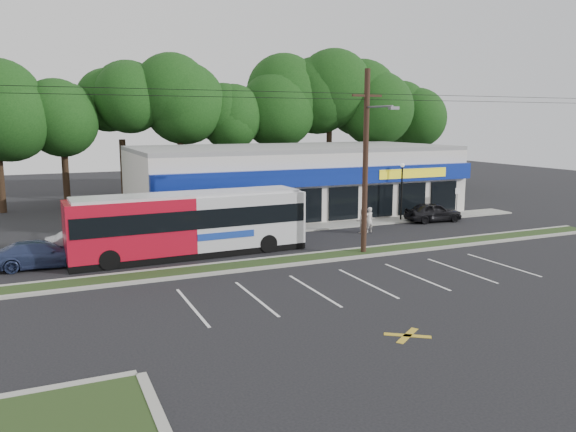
{
  "coord_description": "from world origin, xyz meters",
  "views": [
    {
      "loc": [
        -13.19,
        -25.03,
        7.28
      ],
      "look_at": [
        0.2,
        5.0,
        1.69
      ],
      "focal_mm": 35.0,
      "sensor_mm": 36.0,
      "label": 1
    }
  ],
  "objects_px": {
    "utility_pole": "(364,156)",
    "car_silver": "(92,243)",
    "car_blue": "(41,254)",
    "pedestrian_a": "(369,220)",
    "car_dark": "(433,212)",
    "pedestrian_b": "(362,221)",
    "lamp_post": "(402,185)",
    "metrobus": "(190,223)",
    "sign_post": "(457,197)"
  },
  "relations": [
    {
      "from": "utility_pole",
      "to": "lamp_post",
      "type": "relative_size",
      "value": 11.76
    },
    {
      "from": "car_silver",
      "to": "sign_post",
      "type": "bearing_deg",
      "value": -84.65
    },
    {
      "from": "sign_post",
      "to": "utility_pole",
      "type": "bearing_deg",
      "value": -149.85
    },
    {
      "from": "car_blue",
      "to": "car_silver",
      "type": "bearing_deg",
      "value": -62.72
    },
    {
      "from": "lamp_post",
      "to": "car_dark",
      "type": "xyz_separation_m",
      "value": [
        1.95,
        -1.25,
        -1.95
      ]
    },
    {
      "from": "utility_pole",
      "to": "lamp_post",
      "type": "bearing_deg",
      "value": 43.95
    },
    {
      "from": "utility_pole",
      "to": "car_blue",
      "type": "height_order",
      "value": "utility_pole"
    },
    {
      "from": "lamp_post",
      "to": "car_dark",
      "type": "distance_m",
      "value": 3.03
    },
    {
      "from": "sign_post",
      "to": "car_dark",
      "type": "bearing_deg",
      "value": -161.48
    },
    {
      "from": "sign_post",
      "to": "metrobus",
      "type": "height_order",
      "value": "metrobus"
    },
    {
      "from": "car_silver",
      "to": "metrobus",
      "type": "bearing_deg",
      "value": -109.95
    },
    {
      "from": "metrobus",
      "to": "lamp_post",
      "type": "bearing_deg",
      "value": 12.47
    },
    {
      "from": "utility_pole",
      "to": "metrobus",
      "type": "height_order",
      "value": "utility_pole"
    },
    {
      "from": "lamp_post",
      "to": "metrobus",
      "type": "height_order",
      "value": "lamp_post"
    },
    {
      "from": "lamp_post",
      "to": "car_silver",
      "type": "height_order",
      "value": "lamp_post"
    },
    {
      "from": "pedestrian_a",
      "to": "car_silver",
      "type": "bearing_deg",
      "value": -8.47
    },
    {
      "from": "metrobus",
      "to": "car_silver",
      "type": "distance_m",
      "value": 5.39
    },
    {
      "from": "car_dark",
      "to": "car_silver",
      "type": "relative_size",
      "value": 0.89
    },
    {
      "from": "utility_pole",
      "to": "car_silver",
      "type": "bearing_deg",
      "value": 158.28
    },
    {
      "from": "metrobus",
      "to": "car_dark",
      "type": "height_order",
      "value": "metrobus"
    },
    {
      "from": "lamp_post",
      "to": "pedestrian_b",
      "type": "bearing_deg",
      "value": -151.01
    },
    {
      "from": "sign_post",
      "to": "car_blue",
      "type": "height_order",
      "value": "sign_post"
    },
    {
      "from": "utility_pole",
      "to": "lamp_post",
      "type": "xyz_separation_m",
      "value": [
        8.17,
        7.87,
        -2.74
      ]
    },
    {
      "from": "car_dark",
      "to": "car_blue",
      "type": "xyz_separation_m",
      "value": [
        -26.3,
        -2.48,
        -0.04
      ]
    },
    {
      "from": "car_dark",
      "to": "pedestrian_a",
      "type": "height_order",
      "value": "pedestrian_a"
    },
    {
      "from": "sign_post",
      "to": "pedestrian_b",
      "type": "height_order",
      "value": "sign_post"
    },
    {
      "from": "sign_post",
      "to": "car_dark",
      "type": "distance_m",
      "value": 3.33
    },
    {
      "from": "metrobus",
      "to": "pedestrian_a",
      "type": "distance_m",
      "value": 12.48
    },
    {
      "from": "utility_pole",
      "to": "pedestrian_b",
      "type": "xyz_separation_m",
      "value": [
        3.11,
        5.07,
        -4.62
      ]
    },
    {
      "from": "lamp_post",
      "to": "car_blue",
      "type": "xyz_separation_m",
      "value": [
        -24.35,
        -3.73,
        -1.99
      ]
    },
    {
      "from": "car_silver",
      "to": "car_blue",
      "type": "distance_m",
      "value": 2.86
    },
    {
      "from": "metrobus",
      "to": "car_blue",
      "type": "relative_size",
      "value": 2.76
    },
    {
      "from": "car_silver",
      "to": "pedestrian_a",
      "type": "bearing_deg",
      "value": -90.56
    },
    {
      "from": "sign_post",
      "to": "pedestrian_b",
      "type": "relative_size",
      "value": 1.4
    },
    {
      "from": "car_dark",
      "to": "pedestrian_b",
      "type": "relative_size",
      "value": 2.64
    },
    {
      "from": "utility_pole",
      "to": "car_blue",
      "type": "xyz_separation_m",
      "value": [
        -16.19,
        4.15,
        -4.73
      ]
    },
    {
      "from": "car_blue",
      "to": "pedestrian_b",
      "type": "distance_m",
      "value": 19.32
    },
    {
      "from": "car_blue",
      "to": "pedestrian_a",
      "type": "relative_size",
      "value": 2.78
    },
    {
      "from": "metrobus",
      "to": "car_dark",
      "type": "xyz_separation_m",
      "value": [
        18.8,
        3.05,
        -1.11
      ]
    },
    {
      "from": "car_blue",
      "to": "pedestrian_a",
      "type": "bearing_deg",
      "value": -86.81
    },
    {
      "from": "car_dark",
      "to": "sign_post",
      "type": "bearing_deg",
      "value": -66.31
    },
    {
      "from": "metrobus",
      "to": "pedestrian_a",
      "type": "height_order",
      "value": "metrobus"
    },
    {
      "from": "lamp_post",
      "to": "car_blue",
      "type": "distance_m",
      "value": 24.72
    },
    {
      "from": "car_silver",
      "to": "pedestrian_a",
      "type": "height_order",
      "value": "pedestrian_a"
    },
    {
      "from": "utility_pole",
      "to": "sign_post",
      "type": "height_order",
      "value": "utility_pole"
    },
    {
      "from": "sign_post",
      "to": "car_dark",
      "type": "height_order",
      "value": "sign_post"
    },
    {
      "from": "utility_pole",
      "to": "car_silver",
      "type": "distance_m",
      "value": 15.39
    },
    {
      "from": "metrobus",
      "to": "car_blue",
      "type": "height_order",
      "value": "metrobus"
    },
    {
      "from": "car_blue",
      "to": "pedestrian_b",
      "type": "relative_size",
      "value": 2.94
    },
    {
      "from": "car_silver",
      "to": "pedestrian_a",
      "type": "xyz_separation_m",
      "value": [
        17.3,
        -0.36,
        0.06
      ]
    }
  ]
}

